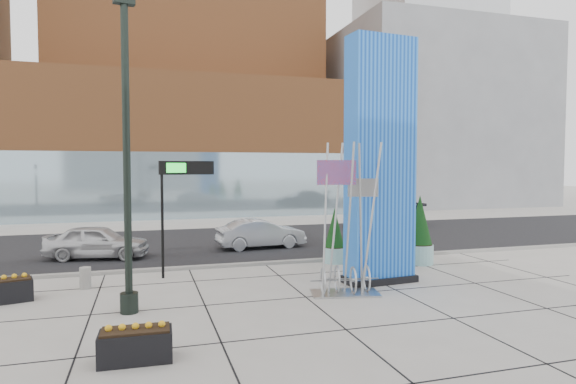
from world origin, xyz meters
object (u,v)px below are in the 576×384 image
object	(u,v)px
lamp_post	(127,180)
concrete_bollard	(85,278)
public_art_sculpture	(346,254)
car_silver_mid	(261,234)
overhead_street_sign	(182,177)
blue_pylon	(380,165)
car_white_west	(97,242)

from	to	relation	value
lamp_post	concrete_bollard	distance (m)	4.67
public_art_sculpture	car_silver_mid	distance (m)	8.91
lamp_post	overhead_street_sign	size ratio (longest dim) A/B	2.11
lamp_post	public_art_sculpture	xyz separation A→B (m)	(6.31, 0.09, -2.32)
blue_pylon	public_art_sculpture	bearing A→B (deg)	-152.91
public_art_sculpture	car_white_west	size ratio (longest dim) A/B	1.11
blue_pylon	car_silver_mid	world-z (taller)	blue_pylon
blue_pylon	public_art_sculpture	size ratio (longest dim) A/B	1.76
blue_pylon	car_white_west	world-z (taller)	blue_pylon
lamp_post	public_art_sculpture	bearing A→B (deg)	0.79
car_white_west	blue_pylon	bearing A→B (deg)	-114.89
blue_pylon	car_white_west	bearing A→B (deg)	137.39
lamp_post	car_silver_mid	distance (m)	11.03
concrete_bollard	overhead_street_sign	size ratio (longest dim) A/B	0.17
car_silver_mid	blue_pylon	bearing A→B (deg)	-168.92
concrete_bollard	overhead_street_sign	xyz separation A→B (m)	(3.14, 0.80, 3.18)
lamp_post	concrete_bollard	size ratio (longest dim) A/B	12.57
blue_pylon	car_white_west	xyz separation A→B (m)	(-9.53, 7.13, -3.25)
overhead_street_sign	car_white_west	xyz separation A→B (m)	(-3.23, 4.44, -2.81)
concrete_bollard	car_white_west	bearing A→B (deg)	90.97
concrete_bollard	car_silver_mid	world-z (taller)	car_silver_mid
car_white_west	public_art_sculpture	bearing A→B (deg)	-124.57
blue_pylon	car_white_west	distance (m)	12.34
public_art_sculpture	overhead_street_sign	size ratio (longest dim) A/B	1.14
overhead_street_sign	car_white_west	distance (m)	6.17
lamp_post	car_white_west	distance (m)	8.92
public_art_sculpture	concrete_bollard	bearing A→B (deg)	170.53
blue_pylon	concrete_bollard	size ratio (longest dim) A/B	11.90
lamp_post	overhead_street_sign	distance (m)	4.25
concrete_bollard	car_silver_mid	xyz separation A→B (m)	(7.19, 5.87, 0.35)
car_white_west	car_silver_mid	bearing A→B (deg)	-73.09
car_silver_mid	concrete_bollard	bearing A→B (deg)	124.13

